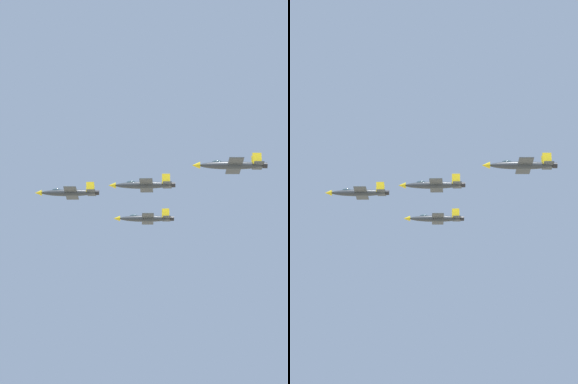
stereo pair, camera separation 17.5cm
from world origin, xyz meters
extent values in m
ellipsoid|color=#2D3338|center=(-11.66, -17.62, 163.86)|extent=(10.98, 10.50, 1.73)
cone|color=gold|center=(-17.12, -22.77, 163.86)|extent=(2.27, 2.26, 1.47)
ellipsoid|color=#334751|center=(-13.82, -19.66, 164.51)|extent=(2.57, 2.53, 1.01)
cube|color=#2D3338|center=(-11.17, -17.16, 163.76)|extent=(8.84, 9.11, 0.17)
cube|color=gold|center=(-8.20, -20.31, 163.81)|extent=(2.48, 2.39, 0.21)
cube|color=gold|center=(-14.14, -14.01, 163.81)|extent=(2.48, 2.39, 0.21)
cube|color=#2D3338|center=(-7.55, -13.74, 163.86)|extent=(4.71, 4.81, 0.17)
cube|color=gold|center=(-7.15, -14.56, 165.11)|extent=(1.56, 1.49, 2.50)
cube|color=gold|center=(-8.34, -13.30, 165.11)|extent=(1.56, 1.49, 2.50)
cylinder|color=black|center=(-6.49, -12.74, 163.86)|extent=(1.53, 1.54, 1.21)
ellipsoid|color=#2D3338|center=(13.03, -16.45, 160.05)|extent=(10.70, 9.95, 1.66)
cone|color=gold|center=(7.69, -21.30, 160.05)|extent=(2.18, 2.17, 1.42)
ellipsoid|color=#334751|center=(10.92, -18.37, 160.67)|extent=(2.48, 2.42, 0.97)
cube|color=#2D3338|center=(13.51, -16.01, 159.96)|extent=(8.41, 8.83, 0.17)
cube|color=gold|center=(16.31, -19.09, 160.00)|extent=(2.41, 2.27, 0.20)
cube|color=gold|center=(10.71, -12.93, 160.00)|extent=(2.41, 2.27, 0.20)
cube|color=#2D3338|center=(17.05, -12.79, 160.05)|extent=(4.49, 4.65, 0.17)
cube|color=gold|center=(17.42, -13.58, 161.25)|extent=(1.52, 1.41, 2.40)
cube|color=gold|center=(16.30, -12.35, 161.25)|extent=(1.52, 1.41, 2.40)
cylinder|color=black|center=(18.09, -11.84, 160.05)|extent=(1.47, 1.48, 1.17)
ellipsoid|color=#2D3338|center=(-8.84, 6.94, 162.13)|extent=(10.85, 10.62, 1.73)
cone|color=gold|center=(-14.22, 1.71, 162.13)|extent=(2.27, 2.26, 1.47)
ellipsoid|color=#334751|center=(-10.96, 4.87, 162.78)|extent=(2.56, 2.54, 1.01)
cube|color=#2D3338|center=(-8.36, 7.40, 162.04)|extent=(8.90, 9.03, 0.17)
cube|color=gold|center=(-5.35, 4.30, 162.09)|extent=(2.45, 2.41, 0.21)
cube|color=gold|center=(-11.37, 10.50, 162.09)|extent=(2.45, 2.41, 0.21)
cube|color=#2D3338|center=(-4.79, 10.87, 162.13)|extent=(4.73, 4.78, 0.17)
cube|color=gold|center=(-4.38, 10.07, 163.38)|extent=(1.54, 1.50, 2.50)
cube|color=gold|center=(-5.59, 11.31, 163.38)|extent=(1.54, 1.50, 2.50)
cylinder|color=black|center=(-3.74, 11.89, 162.13)|extent=(1.53, 1.54, 1.21)
ellipsoid|color=#2D3338|center=(37.72, -15.27, 158.68)|extent=(10.89, 10.64, 1.73)
cone|color=gold|center=(32.33, -20.51, 158.68)|extent=(2.27, 2.27, 1.47)
ellipsoid|color=#334751|center=(35.59, -17.34, 159.33)|extent=(2.57, 2.54, 1.01)
cube|color=#2D3338|center=(38.21, -14.80, 158.58)|extent=(8.93, 9.06, 0.17)
cube|color=gold|center=(41.23, -17.92, 158.63)|extent=(2.46, 2.42, 0.21)
cube|color=gold|center=(35.18, -11.69, 158.63)|extent=(2.46, 2.42, 0.21)
cube|color=#2D3338|center=(41.79, -11.33, 158.68)|extent=(4.74, 4.80, 0.17)
cube|color=gold|center=(42.20, -12.14, 159.93)|extent=(1.54, 1.51, 2.51)
cube|color=gold|center=(40.99, -10.89, 159.93)|extent=(1.54, 1.51, 2.51)
cylinder|color=black|center=(42.84, -10.31, 158.68)|extent=(1.54, 1.54, 1.21)
camera|label=1|loc=(147.19, -155.90, 90.81)|focal=83.94mm
camera|label=2|loc=(147.32, -155.77, 90.81)|focal=83.94mm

